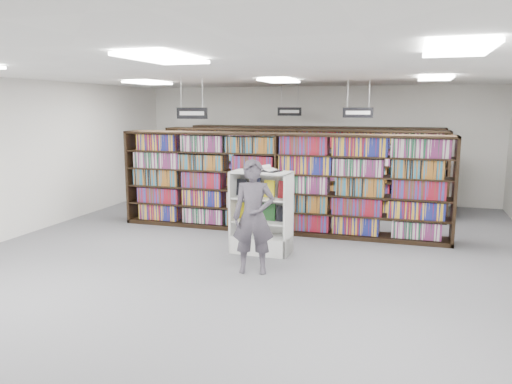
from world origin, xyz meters
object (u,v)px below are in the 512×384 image
(bookshelf_row_near, at_px, (278,183))
(endcap_display, at_px, (262,226))
(shopper, at_px, (254,217))
(open_book, at_px, (265,169))

(bookshelf_row_near, distance_m, endcap_display, 1.67)
(bookshelf_row_near, relative_size, endcap_display, 4.67)
(bookshelf_row_near, xyz_separation_m, shopper, (0.30, -2.70, -0.14))
(open_book, xyz_separation_m, shopper, (0.16, -1.17, -0.62))
(endcap_display, height_order, open_book, open_book)
(shopper, bearing_deg, endcap_display, 87.32)
(endcap_display, distance_m, shopper, 1.22)
(bookshelf_row_near, bearing_deg, open_book, -84.45)
(bookshelf_row_near, bearing_deg, shopper, -83.57)
(endcap_display, bearing_deg, open_book, 46.38)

